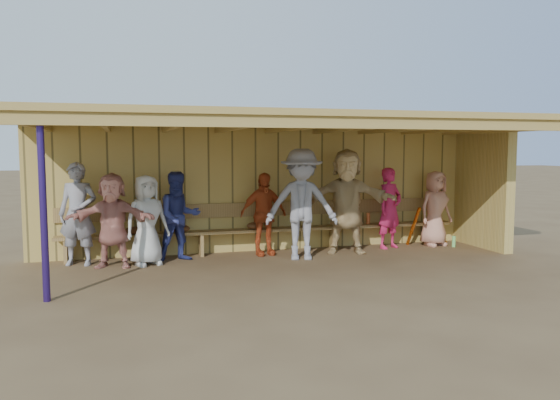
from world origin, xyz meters
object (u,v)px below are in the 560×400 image
(player_d, at_px, (263,214))
(player_h, at_px, (435,208))
(player_c, at_px, (179,216))
(player_a, at_px, (78,214))
(bench, at_px, (269,224))
(player_g, at_px, (390,208))
(player_b, at_px, (147,220))
(player_f, at_px, (347,201))
(player_e, at_px, (302,204))
(player_extra, at_px, (112,220))

(player_d, height_order, player_h, player_d)
(player_c, bearing_deg, player_a, 165.56)
(player_h, distance_m, bench, 3.39)
(bench, bearing_deg, player_a, -174.82)
(player_g, bearing_deg, player_c, 160.73)
(player_b, relative_size, player_f, 0.78)
(player_h, bearing_deg, bench, 163.68)
(player_b, distance_m, player_d, 2.10)
(player_a, distance_m, bench, 3.40)
(player_c, bearing_deg, player_h, -9.70)
(player_e, height_order, player_g, player_e)
(player_b, relative_size, player_h, 1.01)
(player_h, bearing_deg, player_d, 168.86)
(player_g, bearing_deg, bench, 151.91)
(player_f, bearing_deg, player_g, 32.15)
(player_c, distance_m, player_extra, 1.12)
(player_d, height_order, bench, player_d)
(player_e, bearing_deg, player_extra, -169.59)
(player_b, height_order, player_c, player_c)
(player_c, xyz_separation_m, player_h, (5.08, 0.10, -0.03))
(player_a, distance_m, player_f, 4.73)
(player_h, bearing_deg, player_extra, 171.96)
(player_e, bearing_deg, player_b, -171.19)
(player_e, height_order, player_h, player_e)
(player_g, xyz_separation_m, player_h, (1.01, 0.00, -0.04))
(player_extra, bearing_deg, bench, 26.23)
(player_extra, bearing_deg, player_a, 162.06)
(player_g, bearing_deg, player_a, 159.28)
(player_a, distance_m, player_c, 1.66)
(player_b, height_order, bench, player_b)
(player_a, xyz_separation_m, player_extra, (0.55, -0.34, -0.09))
(player_f, relative_size, player_g, 1.23)
(player_b, bearing_deg, player_a, 144.22)
(player_c, xyz_separation_m, bench, (1.72, 0.41, -0.25))
(player_e, relative_size, bench, 0.26)
(player_b, xyz_separation_m, player_c, (0.55, 0.20, 0.02))
(player_f, relative_size, player_extra, 1.25)
(player_c, height_order, bench, player_c)
(player_h, xyz_separation_m, bench, (-3.37, 0.31, -0.22))
(player_c, height_order, player_d, player_c)
(player_f, relative_size, player_h, 1.30)
(player_d, bearing_deg, player_g, -8.28)
(player_d, xyz_separation_m, player_extra, (-2.63, -0.34, 0.02))
(player_d, distance_m, player_f, 1.57)
(player_e, bearing_deg, player_g, 29.90)
(player_e, relative_size, player_extra, 1.25)
(player_b, distance_m, player_c, 0.58)
(player_c, relative_size, player_extra, 1.00)
(player_c, height_order, player_e, player_e)
(player_b, height_order, player_h, player_b)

